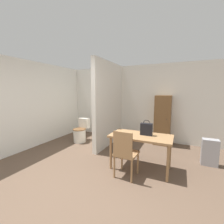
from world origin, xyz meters
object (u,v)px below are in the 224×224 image
Objects in this scene: wooden_chair at (125,152)px; wooden_cabinet at (163,120)px; handbag at (146,129)px; dining_table at (141,139)px; space_heater at (210,152)px; toilet at (81,132)px.

wooden_chair is 0.61× the size of wooden_cabinet.
handbag reaches higher than wooden_chair.
space_heater is at bearing 30.11° from dining_table.
handbag is at bearing -20.09° from toilet.
space_heater is (1.55, 1.25, -0.21)m from wooden_chair.
wooden_cabinet reaches higher than space_heater.
wooden_chair is 0.68m from handbag.
wooden_cabinet is 1.57m from space_heater.
dining_table is at bearing 71.83° from wooden_chair.
dining_table is 1.71× the size of toilet.
toilet is (-2.22, 0.90, -0.35)m from dining_table.
space_heater is (3.59, -0.11, -0.00)m from toilet.
wooden_cabinet reaches higher than wooden_chair.
handbag is 1.72m from wooden_cabinet.
handbag is at bearing -94.46° from wooden_cabinet.
dining_table is 2.11× the size of space_heater.
dining_table is 3.91× the size of handbag.
toilet is 1.24× the size of space_heater.
wooden_chair is at bearing -111.51° from dining_table.
wooden_cabinet is (0.23, 1.77, 0.11)m from dining_table.
wooden_chair is 1.26× the size of toilet.
dining_table is 0.24m from handbag.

